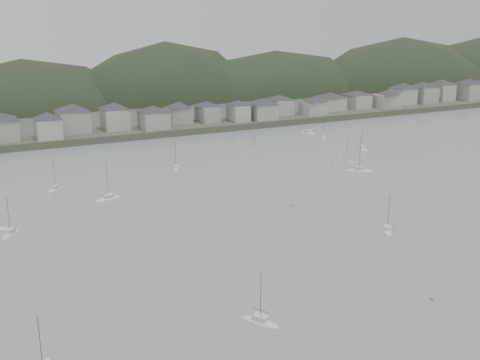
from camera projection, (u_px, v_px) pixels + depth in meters
ground at (441, 318)px, 97.09m from camera, size 900.00×900.00×0.00m
far_shore_land at (76, 102)px, 349.11m from camera, size 900.00×250.00×3.00m
forested_ridge at (96, 128)px, 332.78m from camera, size 851.55×103.94×102.57m
waterfront_town at (230, 108)px, 273.98m from camera, size 451.48×28.46×12.92m
sailboat_lead at (308, 133)px, 257.94m from camera, size 4.11×9.57×12.67m
moored_fleet at (219, 206)px, 156.04m from camera, size 218.58×155.09×12.84m
mooring_buoys at (361, 227)px, 139.55m from camera, size 192.15×115.40×0.70m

